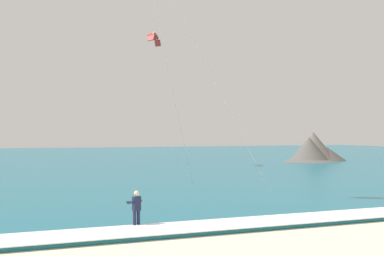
# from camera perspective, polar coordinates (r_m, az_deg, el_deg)

# --- Properties ---
(sea) EXTENTS (200.00, 120.00, 0.20)m
(sea) POSITION_cam_1_polar(r_m,az_deg,el_deg) (78.42, -14.57, -3.60)
(sea) COLOR #146075
(sea) RESTS_ON ground
(surf_foam) EXTENTS (200.00, 2.33, 0.04)m
(surf_foam) POSITION_cam_1_polar(r_m,az_deg,el_deg) (21.20, 4.43, -11.27)
(surf_foam) COLOR white
(surf_foam) RESTS_ON sea
(surfboard) EXTENTS (0.87, 1.47, 0.09)m
(surfboard) POSITION_cam_1_polar(r_m,az_deg,el_deg) (20.95, -6.62, -11.93)
(surfboard) COLOR white
(surfboard) RESTS_ON ground
(kitesurfer) EXTENTS (0.63, 0.63, 1.69)m
(kitesurfer) POSITION_cam_1_polar(r_m,az_deg,el_deg) (20.81, -6.65, -9.45)
(kitesurfer) COLOR #191E38
(kitesurfer) RESTS_ON ground
(kite_distant) EXTENTS (2.52, 3.51, 1.38)m
(kite_distant) POSITION_cam_1_polar(r_m,az_deg,el_deg) (57.84, -4.58, 10.73)
(kite_distant) COLOR red
(headland_right) EXTENTS (11.23, 9.83, 4.40)m
(headland_right) POSITION_cam_1_polar(r_m,az_deg,el_deg) (71.13, 14.24, -2.63)
(headland_right) COLOR #47423D
(headland_right) RESTS_ON ground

